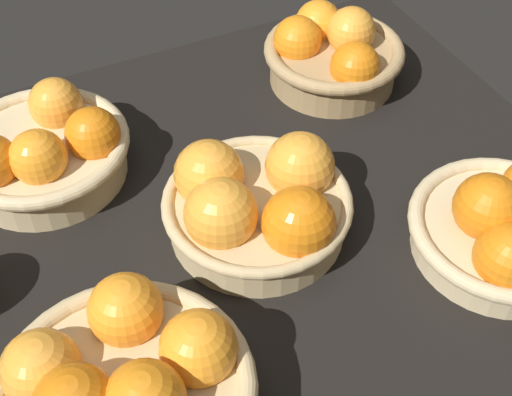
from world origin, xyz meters
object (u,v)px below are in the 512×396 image
at_px(basket_far_right, 124,390).
at_px(basket_near_right, 44,150).
at_px(basket_far_left, 511,229).
at_px(basket_center, 257,203).
at_px(basket_near_left, 332,53).

distance_m(basket_far_right, basket_near_right, 0.36).
relative_size(basket_far_left, basket_far_right, 0.89).
bearing_deg(basket_center, basket_near_right, -44.55).
xyz_separation_m(basket_near_left, basket_far_left, (-0.02, 0.38, -0.01)).
bearing_deg(basket_far_left, basket_near_right, -38.65).
distance_m(basket_far_right, basket_center, 0.27).
height_order(basket_far_right, basket_near_right, basket_far_right).
height_order(basket_far_left, basket_center, basket_far_left).
xyz_separation_m(basket_near_right, basket_center, (-0.20, 0.20, 0.00)).
xyz_separation_m(basket_far_right, basket_near_right, (-0.01, -0.36, -0.01)).
bearing_deg(basket_far_right, basket_far_left, -179.17).
xyz_separation_m(basket_far_left, basket_far_right, (0.46, 0.01, 0.01)).
bearing_deg(basket_near_left, basket_near_right, 2.89).
bearing_deg(basket_near_right, basket_far_left, 141.35).
relative_size(basket_near_left, basket_near_right, 0.92).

